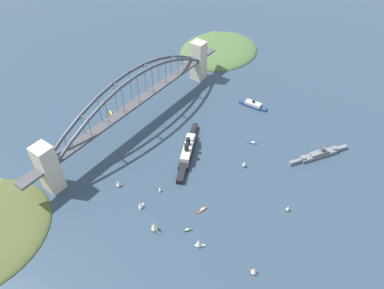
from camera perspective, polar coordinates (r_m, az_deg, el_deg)
ground_plane at (r=439.85m, az=-8.42°, el=3.36°), size 1400.00×1400.00×0.00m
harbor_arch_bridge at (r=421.53m, az=-8.83°, el=6.52°), size 313.46×17.88×70.73m
headland_west_shore at (r=589.44m, az=4.25°, el=14.78°), size 134.27×115.96×19.49m
ocean_liner at (r=392.36m, az=-0.67°, el=-0.85°), size 86.56×45.67×20.22m
naval_cruiser at (r=414.80m, az=19.57°, el=-1.46°), size 64.02×43.38×16.89m
harbor_ferry_steamer at (r=467.09m, az=9.66°, el=6.28°), size 10.57×37.32×8.47m
seaplane_taxiing_near_bridge at (r=458.16m, az=-12.84°, el=4.79°), size 7.91×9.18×4.73m
small_boat_0 at (r=368.33m, az=-11.64°, el=-6.03°), size 5.71×8.45×9.20m
small_boat_1 at (r=354.13m, az=15.03°, el=-9.73°), size 5.91×4.50×7.40m
small_boat_2 at (r=413.52m, az=9.59°, el=0.27°), size 6.04×11.72×1.91m
small_boat_3 at (r=344.73m, az=1.62°, el=-10.35°), size 12.64×5.31×1.97m
small_boat_4 at (r=329.61m, az=-6.01°, el=-12.75°), size 6.58×10.92×12.68m
small_boat_5 at (r=312.43m, az=9.82°, el=-19.15°), size 5.19×8.31×8.16m
small_boat_6 at (r=359.14m, az=-5.14°, el=-7.06°), size 3.67×6.43×6.03m
small_boat_7 at (r=384.22m, az=8.32°, el=-3.04°), size 4.80×6.99×7.29m
small_boat_8 at (r=347.39m, az=-8.18°, el=-9.44°), size 8.25×5.45×9.00m
small_boat_9 at (r=319.69m, az=1.10°, el=-15.33°), size 7.40×8.56×11.04m
small_boat_10 at (r=331.58m, az=-0.72°, el=-13.44°), size 7.38×6.22×2.31m
channel_marker_buoy at (r=402.46m, az=-10.21°, el=-1.19°), size 2.20×2.20×2.75m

